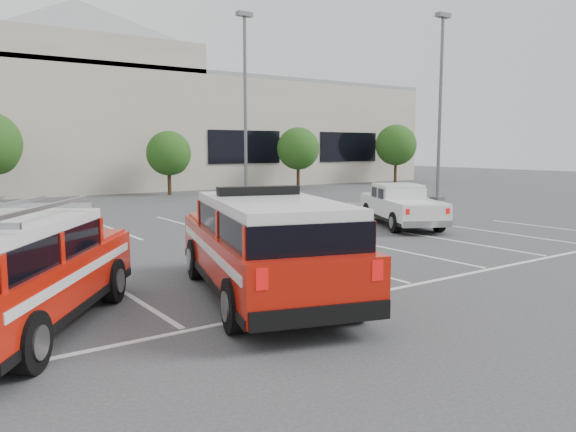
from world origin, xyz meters
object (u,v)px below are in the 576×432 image
Objects in this scene: convention_building at (49,123)px; light_pole_right at (440,107)px; tree_mid_right at (170,155)px; light_pole_mid at (245,107)px; tree_right at (299,150)px; white_pickup at (401,209)px; ladder_suv at (14,282)px; tree_far_right at (396,146)px; fire_chief_suv at (266,254)px.

convention_building is 5.86× the size of light_pole_right.
convention_building is 11.20m from tree_mid_right.
tree_mid_right is 16.47m from light_pole_right.
light_pole_mid is at bearing 146.31° from light_pole_right.
light_pole_right is (0.91, -12.05, 2.41)m from tree_right.
ladder_suv reaches higher than white_pickup.
tree_far_right is (20.00, 0.00, 0.54)m from tree_mid_right.
tree_far_right reaches higher than tree_mid_right.
convention_building reaches higher than tree_mid_right.
tree_mid_right reaches higher than white_pickup.
convention_building is at bearing 112.20° from ladder_suv.
white_pickup is 0.96× the size of ladder_suv.
tree_mid_right is at bearing -180.00° from tree_right.
light_pole_mid is 21.05m from fire_chief_suv.
light_pole_mid is 10.82m from light_pole_right.
tree_right is 0.43× the size of light_pole_mid.
ladder_suv is at bearing -130.21° from light_pole_mid.
tree_far_right is at bearing 0.00° from tree_right.
light_pole_right is at bearing 61.13° from ladder_suv.
tree_right is (14.91, -9.82, -1.95)m from convention_building.
tree_mid_right is at bearing -63.43° from convention_building.
tree_mid_right is at bearing 121.35° from white_pickup.
tree_far_right is at bearing 0.00° from tree_mid_right.
light_pole_right is 23.02m from fire_chief_suv.
convention_building is 34.14m from fire_chief_suv.
fire_chief_suv is at bearing -109.18° from tree_mid_right.
convention_building is 5.86× the size of light_pole_mid.
ladder_suv is (-7.86, -33.22, -3.87)m from convention_building.
light_pole_mid is at bearing -66.74° from convention_building.
tree_mid_right is 6.88m from light_pole_mid.
fire_chief_suv is at bearing -123.05° from white_pickup.
tree_mid_right is at bearing 87.80° from fire_chief_suv.
convention_building reaches higher than fire_chief_suv.
convention_building is 12.38× the size of tree_far_right.
tree_far_right is at bearing -21.51° from convention_building.
tree_far_right is 37.15m from fire_chief_suv.
light_pole_mid reaches higher than ladder_suv.
light_pole_mid is at bearing -161.52° from tree_far_right.
tree_right is at bearing 81.29° from ladder_suv.
light_pole_right is at bearing -33.69° from light_pole_mid.
light_pole_right is (10.91, -12.05, 2.68)m from tree_mid_right.
fire_chief_suv is at bearing -119.77° from light_pole_mid.
white_pickup is (-18.51, -18.20, -2.42)m from tree_far_right.
tree_far_right reaches higher than tree_right.
light_pole_right is 12.14m from white_pickup.
light_pole_right is 1.91× the size of white_pickup.
light_pole_right is at bearing -54.11° from convention_building.
convention_building is at bearing 125.89° from light_pole_right.
ladder_suv is at bearing -133.29° from white_pickup.
white_pickup is at bearing -85.31° from tree_mid_right.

